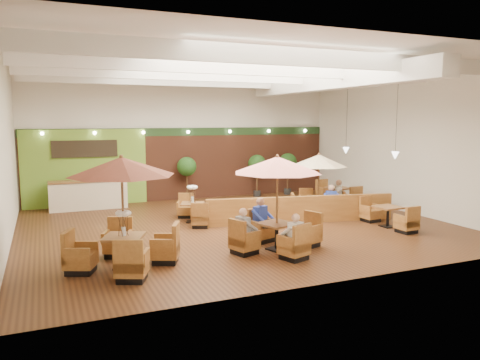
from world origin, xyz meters
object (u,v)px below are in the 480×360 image
topiary_2 (288,164)px  diner_0 (294,231)px  table_0 (122,192)px  diner_3 (331,198)px  table_4 (388,217)px  diner_4 (337,193)px  topiary_1 (257,165)px  diner_2 (245,226)px  booth_divider (302,209)px  service_counter (88,195)px  table_5 (338,196)px  table_1 (277,186)px  table_3 (192,209)px  table_2 (319,172)px  topiary_0 (187,168)px  diner_1 (262,216)px

topiary_2 → diner_0: topiary_2 is taller
table_0 → diner_3: 8.49m
table_4 → diner_4: (-0.14, 2.76, 0.43)m
table_0 → topiary_1: 11.28m
topiary_2 → diner_2: size_ratio=2.48×
booth_divider → table_4: size_ratio=2.82×
booth_divider → topiary_2: (2.57, 5.73, 1.02)m
service_counter → table_0: size_ratio=1.03×
table_5 → table_1: bearing=-141.6°
table_3 → table_5: 6.70m
table_2 → table_3: size_ratio=0.98×
table_3 → diner_4: table_3 is taller
table_2 → table_5: table_2 is taller
table_5 → topiary_1: topiary_1 is taller
table_1 → topiary_1: size_ratio=1.40×
table_4 → diner_4: diner_4 is taller
table_3 → table_4: table_3 is taller
service_counter → diner_3: (8.00, -5.33, 0.17)m
service_counter → table_4: service_counter is taller
table_2 → diner_2: bearing=-116.9°
service_counter → table_4: 11.55m
table_3 → table_4: (5.85, -3.27, -0.15)m
table_0 → topiary_0: size_ratio=1.47×
table_0 → table_1: bearing=22.5°
booth_divider → table_5: 3.93m
table_2 → table_5: size_ratio=0.95×
booth_divider → table_5: size_ratio=2.62×
service_counter → diner_3: bearing=-33.6°
table_1 → table_5: size_ratio=1.07×
table_2 → topiary_1: 4.69m
table_2 → table_3: table_2 is taller
service_counter → topiary_0: size_ratio=1.52×
table_1 → table_4: (4.75, 1.04, -1.47)m
booth_divider → table_5: table_5 is taller
table_3 → topiary_2: topiary_2 is taller
table_1 → diner_0: 1.44m
topiary_2 → diner_2: topiary_2 is taller
booth_divider → diner_2: bearing=-129.8°
topiary_0 → topiary_2: topiary_2 is taller
table_3 → diner_0: (1.10, -5.28, 0.25)m
table_4 → diner_2: diner_2 is taller
table_0 → table_4: (8.90, 0.97, -1.53)m
diner_2 → table_0: bearing=-105.5°
topiary_0 → diner_0: topiary_0 is taller
table_0 → table_2: (7.90, 3.73, -0.25)m
table_2 → table_1: bearing=-110.4°
topiary_0 → booth_divider: bearing=-66.7°
diner_4 → diner_1: bearing=150.6°
table_5 → diner_0: (-5.55, -6.07, 0.38)m
table_5 → diner_1: bearing=-147.6°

